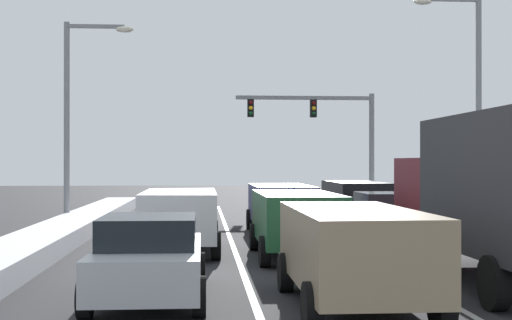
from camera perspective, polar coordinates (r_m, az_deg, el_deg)
The scene contains 17 objects.
ground_plane at distance 19.60m, azimuth 3.52°, elevation -7.39°, with size 120.00×120.00×0.00m, color #28282B.
lane_stripe_between_right_lane_and_center_lane at distance 23.18m, azimuth 6.58°, elevation -6.26°, with size 0.14×37.09×0.01m, color silver.
lane_stripe_between_center_lane_and_left_lane at distance 22.79m, azimuth -1.89°, elevation -6.37°, with size 0.14×37.09×0.01m, color silver.
snow_bank_right_shoulder at distance 24.68m, azimuth 18.81°, elevation -4.87°, with size 1.66×37.09×0.88m, color white.
snow_bank_left_shoulder at distance 23.17m, azimuth -15.17°, elevation -5.61°, with size 1.63×37.09×0.53m, color white.
box_truck_right_lane_nearest at distance 15.49m, azimuth 18.42°, elevation -2.23°, with size 2.53×7.20×3.36m.
sedan_gray_right_lane_second at distance 23.65m, azimuth 9.96°, elevation -4.29°, with size 2.00×4.50×1.51m.
suv_black_right_lane_third at distance 30.26m, azimuth 7.65°, elevation -2.92°, with size 2.16×4.90×1.67m.
suv_tan_center_lane_nearest at distance 12.57m, azimuth 7.54°, elevation -6.76°, with size 2.16×4.90×1.67m.
suv_green_center_lane_second at distance 19.11m, azimuth 3.12°, elevation -4.51°, with size 2.16×4.90×1.67m.
suv_navy_center_lane_third at distance 25.49m, azimuth 1.94°, elevation -3.43°, with size 2.16×4.90×1.67m.
sedan_silver_left_lane_nearest at distance 13.36m, azimuth -8.25°, elevation -7.46°, with size 2.00×4.50×1.51m.
suv_white_left_lane_second at distance 20.30m, azimuth -5.92°, elevation -4.26°, with size 2.16×4.90×1.67m.
sedan_red_left_lane_third at distance 26.44m, azimuth -5.58°, elevation -3.86°, with size 2.00×4.50×1.51m.
traffic_light_gantry at distance 40.14m, azimuth 5.68°, elevation 2.72°, with size 7.54×0.47×6.20m.
street_lamp_right_far at distance 29.69m, azimuth 16.21°, elevation 5.24°, with size 2.66×0.36×8.88m.
street_lamp_left_mid at distance 29.29m, azimuth -13.69°, elevation 4.26°, with size 2.66×0.36×7.86m.
Camera 1 is at (-2.61, -5.79, 2.45)m, focal length 51.80 mm.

